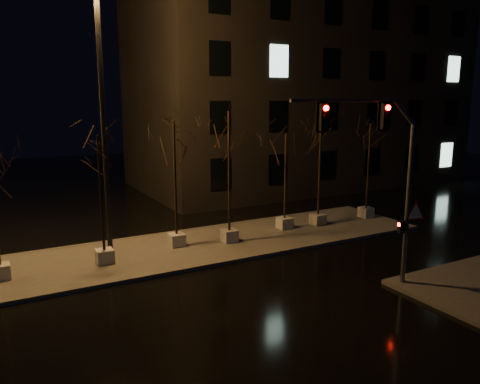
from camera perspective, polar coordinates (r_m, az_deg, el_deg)
ground at (r=16.26m, az=4.05°, el=-12.49°), size 90.00×90.00×0.00m
median at (r=21.19m, az=-4.82°, el=-6.55°), size 22.00×5.00×0.15m
building at (r=37.67m, az=7.37°, el=12.62°), size 25.00×12.00×15.00m
tree_1 at (r=18.63m, az=-16.78°, el=3.22°), size 1.80×1.80×5.19m
tree_2 at (r=20.20m, az=-8.02°, el=5.16°), size 1.80×1.80×5.65m
tree_3 at (r=20.60m, az=-1.36°, el=6.23°), size 1.80×1.80×6.05m
tree_4 at (r=23.02m, az=5.59°, el=4.41°), size 1.80×1.80×4.83m
tree_5 at (r=23.92m, az=9.75°, el=5.27°), size 1.80×1.80×5.22m
tree_6 at (r=26.07m, az=15.52°, el=5.58°), size 1.80×1.80×5.27m
traffic_signal_mast at (r=16.25m, az=17.20°, el=3.06°), size 5.17×1.11×6.41m
streetlight_main at (r=19.73m, az=-16.44°, el=10.19°), size 2.68×0.63×10.70m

